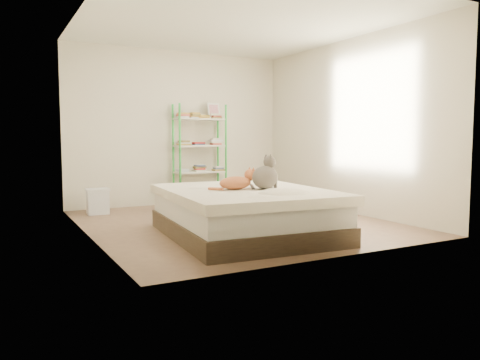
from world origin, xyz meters
TOP-DOWN VIEW (x-y plane):
  - room at (0.00, 0.00)m, footprint 3.81×4.21m
  - bed at (-0.31, -0.83)m, footprint 1.87×2.26m
  - orange_cat at (-0.42, -0.82)m, footprint 0.48×0.28m
  - grey_cat at (-0.09, -0.92)m, footprint 0.37×0.32m
  - shelf_unit at (0.31, 1.88)m, footprint 0.88×0.36m
  - cardboard_box at (-0.24, 1.21)m, footprint 0.56×0.54m
  - white_bin at (-1.48, 1.59)m, footprint 0.35×0.31m

SIDE VIEW (x-z plane):
  - cardboard_box at x=-0.24m, z-range -0.03..0.40m
  - white_bin at x=-1.48m, z-range 0.00..0.39m
  - bed at x=-0.31m, z-range 0.00..0.54m
  - orange_cat at x=-0.42m, z-range 0.54..0.73m
  - grey_cat at x=-0.09m, z-range 0.54..0.93m
  - shelf_unit at x=0.31m, z-range -0.02..1.72m
  - room at x=0.00m, z-range 0.00..2.61m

